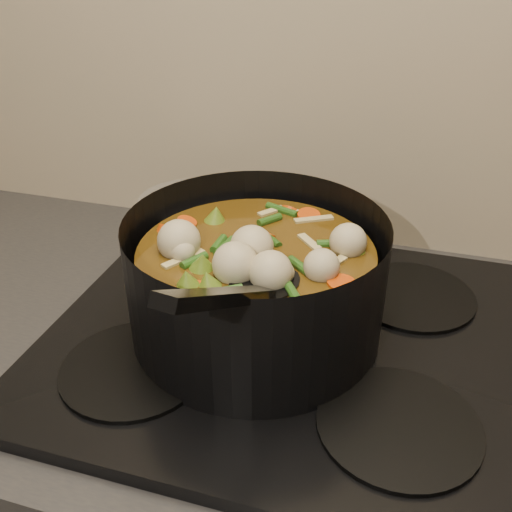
# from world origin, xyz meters

# --- Properties ---
(stovetop) EXTENTS (0.62, 0.54, 0.03)m
(stovetop) POSITION_xyz_m (0.00, 1.93, 0.92)
(stovetop) COLOR black
(stovetop) RESTS_ON counter
(stockpot) EXTENTS (0.42, 0.49, 0.24)m
(stockpot) POSITION_xyz_m (-0.04, 1.92, 1.01)
(stockpot) COLOR black
(stockpot) RESTS_ON stovetop
(saucepan) EXTENTS (0.17, 0.17, 0.14)m
(saucepan) POSITION_xyz_m (-0.18, 2.06, 0.99)
(saucepan) COLOR silver
(saucepan) RESTS_ON stovetop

